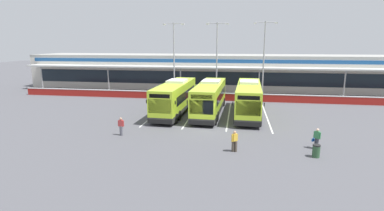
{
  "coord_description": "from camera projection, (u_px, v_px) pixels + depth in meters",
  "views": [
    {
      "loc": [
        3.08,
        -26.31,
        7.95
      ],
      "look_at": [
        -1.68,
        3.0,
        1.6
      ],
      "focal_mm": 27.05,
      "sensor_mm": 36.0,
      "label": 1
    }
  ],
  "objects": [
    {
      "name": "ground_plane",
      "position": [
        204.0,
        129.0,
        27.54
      ],
      "size": [
        200.0,
        200.0,
        0.0
      ],
      "primitive_type": "plane",
      "color": "#4C4C51"
    },
    {
      "name": "pedestrian_with_handbag",
      "position": [
        317.0,
        138.0,
        22.22
      ],
      "size": [
        0.59,
        0.55,
        1.62
      ],
      "color": "#33333D",
      "rests_on": "ground"
    },
    {
      "name": "lamp_post_centre",
      "position": [
        217.0,
        55.0,
        42.54
      ],
      "size": [
        3.24,
        0.28,
        11.0
      ],
      "color": "#9E9EA3",
      "rests_on": "ground"
    },
    {
      "name": "bay_stripe_mid_west",
      "position": [
        229.0,
        115.0,
        33.0
      ],
      "size": [
        0.14,
        13.0,
        0.01
      ],
      "primitive_type": "cube",
      "color": "silver",
      "rests_on": "ground"
    },
    {
      "name": "coach_bus_left_centre",
      "position": [
        210.0,
        98.0,
        33.29
      ],
      "size": [
        3.21,
        12.23,
        3.78
      ],
      "color": "#B7DB2D",
      "rests_on": "ground"
    },
    {
      "name": "bay_stripe_far_west",
      "position": [
        158.0,
        112.0,
        34.32
      ],
      "size": [
        0.14,
        13.0,
        0.01
      ],
      "primitive_type": "cube",
      "color": "silver",
      "rests_on": "ground"
    },
    {
      "name": "litter_bin",
      "position": [
        316.0,
        151.0,
        20.62
      ],
      "size": [
        0.54,
        0.54,
        0.93
      ],
      "color": "#2D5133",
      "rests_on": "ground"
    },
    {
      "name": "bay_stripe_west",
      "position": [
        193.0,
        113.0,
        33.66
      ],
      "size": [
        0.14,
        13.0,
        0.01
      ],
      "primitive_type": "cube",
      "color": "silver",
      "rests_on": "ground"
    },
    {
      "name": "coach_bus_centre",
      "position": [
        248.0,
        99.0,
        32.78
      ],
      "size": [
        3.21,
        12.23,
        3.78
      ],
      "color": "#B7DB2D",
      "rests_on": "ground"
    },
    {
      "name": "coach_bus_leftmost",
      "position": [
        175.0,
        98.0,
        33.68
      ],
      "size": [
        3.21,
        12.23,
        3.78
      ],
      "color": "#B7DB2D",
      "rests_on": "ground"
    },
    {
      "name": "pedestrian_in_dark_coat",
      "position": [
        121.0,
        126.0,
        25.48
      ],
      "size": [
        0.53,
        0.31,
        1.62
      ],
      "color": "slate",
      "rests_on": "ground"
    },
    {
      "name": "terminal_building",
      "position": [
        222.0,
        71.0,
        52.88
      ],
      "size": [
        70.0,
        13.0,
        6.0
      ],
      "color": "beige",
      "rests_on": "ground"
    },
    {
      "name": "pedestrian_child",
      "position": [
        235.0,
        141.0,
        21.59
      ],
      "size": [
        0.48,
        0.41,
        1.62
      ],
      "color": "#4C4238",
      "rests_on": "ground"
    },
    {
      "name": "lamp_post_west",
      "position": [
        174.0,
        55.0,
        43.22
      ],
      "size": [
        3.24,
        0.28,
        11.0
      ],
      "color": "#9E9EA3",
      "rests_on": "ground"
    },
    {
      "name": "lamp_post_east",
      "position": [
        264.0,
        56.0,
        40.79
      ],
      "size": [
        3.24,
        0.28,
        11.0
      ],
      "color": "#9E9EA3",
      "rests_on": "ground"
    },
    {
      "name": "bay_stripe_centre",
      "position": [
        267.0,
        116.0,
        32.34
      ],
      "size": [
        0.14,
        13.0,
        0.01
      ],
      "primitive_type": "cube",
      "color": "silver",
      "rests_on": "ground"
    },
    {
      "name": "red_barrier_wall",
      "position": [
        216.0,
        96.0,
        41.42
      ],
      "size": [
        60.0,
        0.4,
        1.1
      ],
      "color": "maroon",
      "rests_on": "ground"
    }
  ]
}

